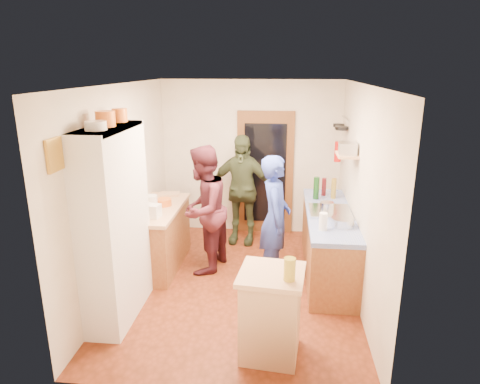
% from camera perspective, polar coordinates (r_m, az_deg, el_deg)
% --- Properties ---
extents(floor, '(3.00, 4.00, 0.02)m').
position_cam_1_polar(floor, '(5.85, -0.22, -12.30)').
color(floor, maroon).
rests_on(floor, ground).
extents(ceiling, '(3.00, 4.00, 0.02)m').
position_cam_1_polar(ceiling, '(5.13, -0.26, 14.26)').
color(ceiling, silver).
rests_on(ceiling, ground).
extents(wall_back, '(3.00, 0.02, 2.60)m').
position_cam_1_polar(wall_back, '(7.29, 1.45, 4.55)').
color(wall_back, silver).
rests_on(wall_back, ground).
extents(wall_front, '(3.00, 0.02, 2.60)m').
position_cam_1_polar(wall_front, '(3.48, -3.80, -9.27)').
color(wall_front, silver).
rests_on(wall_front, ground).
extents(wall_left, '(0.02, 4.00, 2.60)m').
position_cam_1_polar(wall_left, '(5.70, -15.50, 0.53)').
color(wall_left, silver).
rests_on(wall_left, ground).
extents(wall_right, '(0.02, 4.00, 2.60)m').
position_cam_1_polar(wall_right, '(5.41, 15.89, -0.38)').
color(wall_right, silver).
rests_on(wall_right, ground).
extents(door_frame, '(0.95, 0.06, 2.10)m').
position_cam_1_polar(door_frame, '(7.29, 3.37, 2.51)').
color(door_frame, brown).
rests_on(door_frame, ground).
extents(door_glass, '(0.70, 0.02, 1.70)m').
position_cam_1_polar(door_glass, '(7.26, 3.36, 2.45)').
color(door_glass, black).
rests_on(door_glass, door_frame).
extents(hutch_body, '(0.40, 1.20, 2.20)m').
position_cam_1_polar(hutch_body, '(4.98, -16.33, -4.28)').
color(hutch_body, silver).
rests_on(hutch_body, ground).
extents(hutch_top_shelf, '(0.40, 1.14, 0.04)m').
position_cam_1_polar(hutch_top_shelf, '(4.72, -17.39, 8.07)').
color(hutch_top_shelf, silver).
rests_on(hutch_top_shelf, hutch_body).
extents(plate_stack, '(0.21, 0.21, 0.09)m').
position_cam_1_polar(plate_stack, '(4.49, -18.70, 8.38)').
color(plate_stack, white).
rests_on(plate_stack, hutch_top_shelf).
extents(orange_pot_a, '(0.20, 0.20, 0.16)m').
position_cam_1_polar(orange_pot_a, '(4.71, -17.51, 9.28)').
color(orange_pot_a, orange).
rests_on(orange_pot_a, hutch_top_shelf).
extents(orange_pot_b, '(0.17, 0.17, 0.15)m').
position_cam_1_polar(orange_pot_b, '(5.07, -15.75, 9.83)').
color(orange_pot_b, orange).
rests_on(orange_pot_b, hutch_top_shelf).
extents(left_counter_base, '(0.60, 1.40, 0.85)m').
position_cam_1_polar(left_counter_base, '(6.29, -10.78, -6.10)').
color(left_counter_base, olive).
rests_on(left_counter_base, ground).
extents(left_counter_top, '(0.64, 1.44, 0.05)m').
position_cam_1_polar(left_counter_top, '(6.13, -11.01, -2.21)').
color(left_counter_top, tan).
rests_on(left_counter_top, left_counter_base).
extents(toaster, '(0.26, 0.20, 0.18)m').
position_cam_1_polar(toaster, '(5.71, -11.76, -2.47)').
color(toaster, white).
rests_on(toaster, left_counter_top).
extents(kettle, '(0.21, 0.21, 0.19)m').
position_cam_1_polar(kettle, '(6.04, -11.73, -1.34)').
color(kettle, white).
rests_on(kettle, left_counter_top).
extents(orange_bowl, '(0.26, 0.26, 0.10)m').
position_cam_1_polar(orange_bowl, '(6.16, -10.11, -1.34)').
color(orange_bowl, orange).
rests_on(orange_bowl, left_counter_top).
extents(chopping_board, '(0.32, 0.26, 0.02)m').
position_cam_1_polar(chopping_board, '(6.67, -9.39, -0.25)').
color(chopping_board, tan).
rests_on(chopping_board, left_counter_top).
extents(right_counter_base, '(0.60, 2.20, 0.84)m').
position_cam_1_polar(right_counter_base, '(6.12, 11.60, -6.83)').
color(right_counter_base, olive).
rests_on(right_counter_base, ground).
extents(right_counter_top, '(0.62, 2.22, 0.06)m').
position_cam_1_polar(right_counter_top, '(5.96, 11.85, -2.86)').
color(right_counter_top, '#0C31B2').
rests_on(right_counter_top, right_counter_base).
extents(hob, '(0.55, 0.58, 0.04)m').
position_cam_1_polar(hob, '(5.91, 11.92, -2.54)').
color(hob, silver).
rests_on(hob, right_counter_top).
extents(pot_on_hob, '(0.18, 0.18, 0.12)m').
position_cam_1_polar(pot_on_hob, '(5.85, 11.50, -1.89)').
color(pot_on_hob, silver).
rests_on(pot_on_hob, hob).
extents(bottle_a, '(0.10, 0.10, 0.33)m').
position_cam_1_polar(bottle_a, '(6.44, 10.13, 0.52)').
color(bottle_a, '#143F14').
rests_on(bottle_a, right_counter_top).
extents(bottle_b, '(0.08, 0.08, 0.27)m').
position_cam_1_polar(bottle_b, '(6.64, 11.13, 0.69)').
color(bottle_b, '#591419').
rests_on(bottle_b, right_counter_top).
extents(bottle_c, '(0.08, 0.08, 0.31)m').
position_cam_1_polar(bottle_c, '(6.51, 12.38, 0.46)').
color(bottle_c, olive).
rests_on(bottle_c, right_counter_top).
extents(paper_towel, '(0.12, 0.12, 0.22)m').
position_cam_1_polar(paper_towel, '(5.26, 11.03, -3.88)').
color(paper_towel, white).
rests_on(paper_towel, right_counter_top).
extents(mixing_bowl, '(0.32, 0.32, 0.11)m').
position_cam_1_polar(mixing_bowl, '(5.44, 13.49, -3.92)').
color(mixing_bowl, silver).
rests_on(mixing_bowl, right_counter_top).
extents(island_base, '(0.61, 0.61, 0.86)m').
position_cam_1_polar(island_base, '(4.42, 4.12, -16.16)').
color(island_base, tan).
rests_on(island_base, ground).
extents(island_top, '(0.68, 0.68, 0.05)m').
position_cam_1_polar(island_top, '(4.19, 4.25, -10.91)').
color(island_top, tan).
rests_on(island_top, island_base).
extents(cutting_board, '(0.38, 0.32, 0.02)m').
position_cam_1_polar(cutting_board, '(4.24, 3.66, -10.43)').
color(cutting_board, white).
rests_on(cutting_board, island_top).
extents(oil_jar, '(0.12, 0.12, 0.22)m').
position_cam_1_polar(oil_jar, '(4.01, 6.63, -10.19)').
color(oil_jar, '#AD9E2D').
rests_on(oil_jar, island_top).
extents(pan_rail, '(0.02, 0.65, 0.02)m').
position_cam_1_polar(pan_rail, '(6.73, 13.83, 9.55)').
color(pan_rail, silver).
rests_on(pan_rail, wall_right).
extents(pan_hang_a, '(0.18, 0.18, 0.05)m').
position_cam_1_polar(pan_hang_a, '(6.57, 13.42, 8.27)').
color(pan_hang_a, black).
rests_on(pan_hang_a, pan_rail).
extents(pan_hang_b, '(0.16, 0.16, 0.05)m').
position_cam_1_polar(pan_hang_b, '(6.77, 13.20, 8.35)').
color(pan_hang_b, black).
rests_on(pan_hang_b, pan_rail).
extents(pan_hang_c, '(0.17, 0.17, 0.05)m').
position_cam_1_polar(pan_hang_c, '(6.96, 13.01, 8.66)').
color(pan_hang_c, black).
rests_on(pan_hang_c, pan_rail).
extents(wall_shelf, '(0.26, 0.42, 0.03)m').
position_cam_1_polar(wall_shelf, '(5.72, 14.08, 4.81)').
color(wall_shelf, tan).
rests_on(wall_shelf, wall_right).
extents(radio, '(0.24, 0.31, 0.15)m').
position_cam_1_polar(radio, '(5.70, 14.14, 5.69)').
color(radio, silver).
rests_on(radio, wall_shelf).
extents(ext_bracket, '(0.06, 0.10, 0.04)m').
position_cam_1_polar(ext_bracket, '(7.00, 13.39, 4.85)').
color(ext_bracket, black).
rests_on(ext_bracket, wall_right).
extents(fire_extinguisher, '(0.11, 0.11, 0.32)m').
position_cam_1_polar(fire_extinguisher, '(6.98, 12.93, 5.27)').
color(fire_extinguisher, red).
rests_on(fire_extinguisher, wall_right).
extents(picture_frame, '(0.03, 0.25, 0.30)m').
position_cam_1_polar(picture_frame, '(4.16, -23.51, 4.57)').
color(picture_frame, gold).
rests_on(picture_frame, wall_left).
extents(person_hob, '(0.43, 0.64, 1.71)m').
position_cam_1_polar(person_hob, '(5.71, 5.03, -3.59)').
color(person_hob, '#2B3FA5').
rests_on(person_hob, ground).
extents(person_left, '(0.87, 1.01, 1.79)m').
position_cam_1_polar(person_left, '(5.96, -4.47, -2.29)').
color(person_left, '#451923').
rests_on(person_left, ground).
extents(person_back, '(1.10, 0.57, 1.79)m').
position_cam_1_polar(person_back, '(6.86, 0.27, 0.30)').
color(person_back, '#2F3922').
rests_on(person_back, ground).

